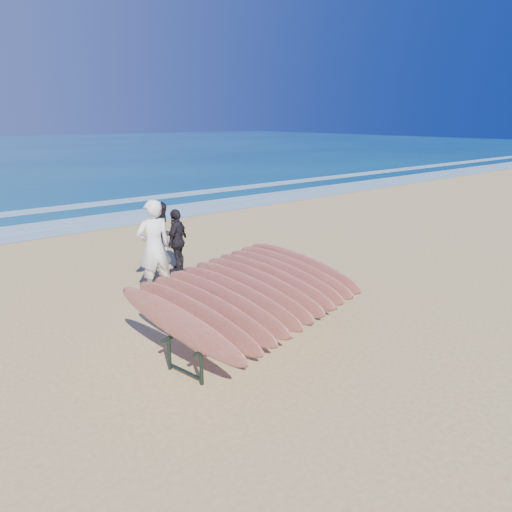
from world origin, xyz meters
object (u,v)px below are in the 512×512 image
(person_dark_b, at_px, (177,241))
(person_white, at_px, (154,247))
(surfboard_rack, at_px, (250,292))
(person_dark_a, at_px, (163,240))

(person_dark_b, bearing_deg, person_white, 4.47)
(person_white, distance_m, person_dark_b, 1.38)
(person_white, relative_size, person_dark_b, 1.30)
(surfboard_rack, xyz_separation_m, person_dark_a, (0.39, 3.76, 0.04))
(person_dark_a, height_order, person_dark_b, person_dark_a)
(person_dark_a, relative_size, person_dark_b, 1.14)
(surfboard_rack, distance_m, person_dark_b, 3.92)
(surfboard_rack, height_order, person_dark_b, person_dark_b)
(person_white, bearing_deg, person_dark_a, -123.30)
(person_dark_b, bearing_deg, person_dark_a, -25.65)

